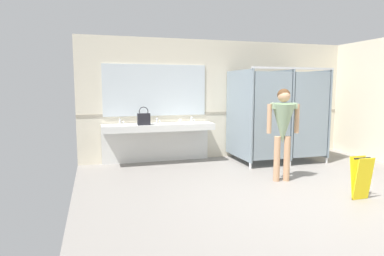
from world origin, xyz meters
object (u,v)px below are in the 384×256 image
(person_standing, at_px, (283,123))
(handbag, at_px, (144,119))
(wet_floor_sign, at_px, (361,178))
(soap_dispenser, at_px, (149,119))
(paper_cup, at_px, (180,121))

(person_standing, distance_m, handbag, 2.81)
(wet_floor_sign, bearing_deg, soap_dispenser, 128.19)
(handbag, bearing_deg, person_standing, -39.59)
(handbag, bearing_deg, soap_dispenser, 63.96)
(wet_floor_sign, bearing_deg, paper_cup, 123.31)
(paper_cup, bearing_deg, handbag, -178.67)
(person_standing, height_order, wet_floor_sign, person_standing)
(paper_cup, distance_m, wet_floor_sign, 3.64)
(handbag, distance_m, paper_cup, 0.79)
(person_standing, relative_size, wet_floor_sign, 2.56)
(paper_cup, bearing_deg, person_standing, -52.68)
(soap_dispenser, bearing_deg, person_standing, -46.47)
(person_standing, xyz_separation_m, soap_dispenser, (-2.01, 2.11, -0.07))
(soap_dispenser, relative_size, paper_cup, 1.90)
(paper_cup, bearing_deg, wet_floor_sign, -56.69)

